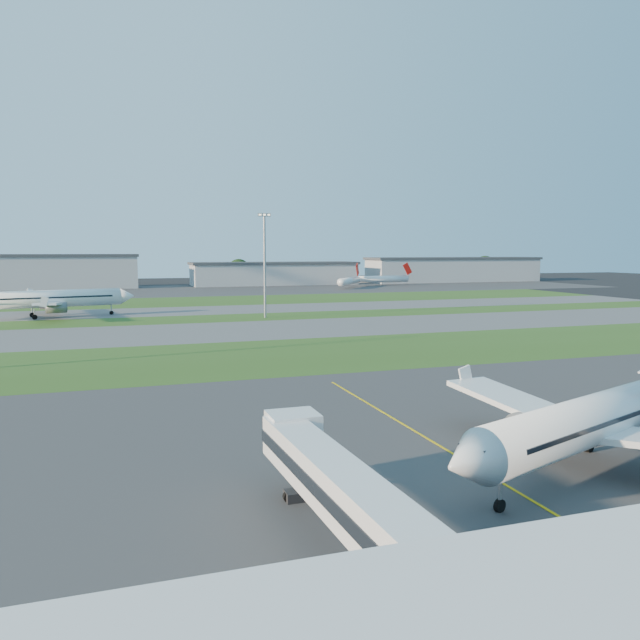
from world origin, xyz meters
name	(u,v)px	position (x,y,z in m)	size (l,w,h in m)	color
ground	(400,463)	(0.00, 0.00, 0.00)	(700.00, 700.00, 0.00)	black
apron_near	(400,463)	(0.00, 0.00, 0.01)	(300.00, 70.00, 0.01)	#333335
grass_strip_a	(255,357)	(0.00, 52.00, 0.01)	(300.00, 34.00, 0.01)	#31501A
taxiway_a	(221,331)	(0.00, 85.00, 0.01)	(300.00, 32.00, 0.01)	#515154
grass_strip_b	(204,319)	(0.00, 110.00, 0.01)	(300.00, 18.00, 0.01)	#31501A
taxiway_b	(193,311)	(0.00, 132.00, 0.01)	(300.00, 26.00, 0.01)	#515154
grass_strip_c	(180,302)	(0.00, 165.00, 0.01)	(300.00, 40.00, 0.01)	#31501A
apron_far	(165,291)	(0.00, 225.00, 0.01)	(400.00, 80.00, 0.01)	#333335
yellow_line	(456,457)	(5.00, 0.00, 0.00)	(0.25, 60.00, 0.02)	gold
jet_bridge	(357,505)	(-9.81, -15.24, 4.01)	(4.20, 26.90, 6.20)	silver
airliner_parked	(602,418)	(14.04, -5.87, 3.95)	(34.45, 29.17, 11.26)	white
airliner_taxiing	(48,299)	(-36.22, 125.14, 4.62)	(41.73, 35.06, 13.15)	white
mini_jet_near	(349,281)	(80.01, 217.66, 3.28)	(18.95, 23.63, 9.48)	white
mini_jet_far	(384,279)	(102.52, 230.50, 3.28)	(28.63, 4.19, 9.48)	white
light_mast_centre	(265,258)	(15.00, 108.00, 14.81)	(3.20, 0.70, 25.80)	gray
hangar_west	(54,271)	(-45.00, 255.00, 7.64)	(71.40, 23.00, 15.20)	#A6A8AE
hangar_east	(275,273)	(55.00, 255.00, 5.64)	(81.60, 23.00, 11.20)	#A6A8AE
hangar_far_east	(454,269)	(155.00, 255.00, 6.64)	(96.90, 23.00, 13.20)	#A6A8AE
tree_mid_west	(114,274)	(-20.00, 266.00, 5.84)	(9.90, 9.90, 10.80)	black
tree_mid_east	(239,270)	(40.00, 269.00, 6.81)	(11.55, 11.55, 12.60)	black
tree_east	(377,270)	(115.00, 267.00, 6.16)	(10.45, 10.45, 11.40)	black
tree_far_east	(485,267)	(185.00, 271.00, 7.46)	(12.65, 12.65, 13.80)	black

